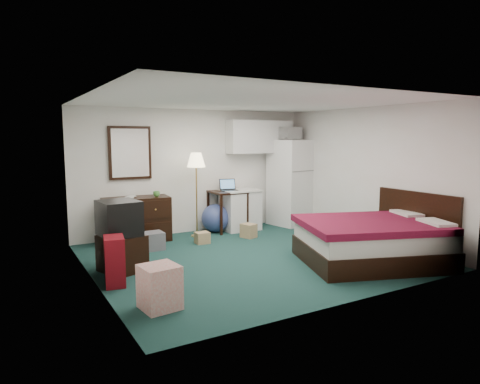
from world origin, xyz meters
TOP-DOWN VIEW (x-y plane):
  - floor at (0.00, 0.00)m, footprint 5.00×4.50m
  - ceiling at (0.00, 0.00)m, footprint 5.00×4.50m
  - walls at (0.00, 0.00)m, footprint 5.01×4.51m
  - mirror at (-1.35, 2.22)m, footprint 0.80×0.06m
  - upper_cabinets at (1.45, 2.08)m, footprint 1.50×0.35m
  - headboard at (2.46, -1.21)m, footprint 0.06×1.56m
  - dresser at (-1.34, 1.98)m, footprint 1.27×0.67m
  - floor_lamp at (-0.19, 1.79)m, footprint 0.43×0.43m
  - desk at (0.57, 1.93)m, footprint 0.66×0.66m
  - exercise_ball at (0.30, 1.96)m, footprint 0.71×0.71m
  - kitchen_counter at (0.86, 1.89)m, footprint 0.75×0.57m
  - fridge at (2.12, 1.84)m, footprint 0.90×0.90m
  - bed at (1.42, -1.21)m, footprint 2.47×2.20m
  - tv_stand at (-2.04, 0.30)m, footprint 0.68×0.72m
  - suitcase at (-2.28, -0.25)m, footprint 0.32×0.44m
  - retail_box at (-2.03, -1.30)m, footprint 0.45×0.45m
  - file_bin at (-1.31, 1.24)m, footprint 0.44×0.33m
  - cardboard_box_a at (-0.34, 1.21)m, footprint 0.25×0.22m
  - cardboard_box_b at (0.64, 1.19)m, footprint 0.30×0.33m
  - laptop at (0.61, 1.92)m, footprint 0.39×0.34m
  - crt_tv at (-2.06, 0.32)m, footprint 0.61×0.64m
  - microwave at (2.07, 1.87)m, footprint 0.52×0.31m
  - book_a at (-1.54, 1.97)m, footprint 0.16×0.07m
  - book_b at (-1.46, 2.09)m, footprint 0.15×0.04m
  - mug at (-0.97, 1.88)m, footprint 0.14×0.11m

SIDE VIEW (x-z plane):
  - floor at x=0.00m, z-range -0.01..0.01m
  - cardboard_box_a at x=-0.34m, z-range 0.00..0.21m
  - cardboard_box_b at x=0.64m, z-range 0.00..0.27m
  - file_bin at x=-1.31m, z-range 0.00..0.31m
  - retail_box at x=-2.03m, z-range 0.00..0.50m
  - tv_stand at x=-2.04m, z-range 0.00..0.53m
  - exercise_ball at x=0.30m, z-range 0.00..0.58m
  - suitcase at x=-2.28m, z-range 0.00..0.65m
  - bed at x=1.42m, z-range 0.00..0.66m
  - kitchen_counter at x=0.86m, z-range 0.00..0.82m
  - dresser at x=-1.34m, z-range 0.00..0.83m
  - desk at x=0.57m, z-range 0.00..0.84m
  - headboard at x=2.46m, z-range 0.05..1.05m
  - crt_tv at x=-2.06m, z-range 0.53..1.03m
  - floor_lamp at x=-0.19m, z-range 0.00..1.65m
  - mug at x=-0.97m, z-range 0.83..0.96m
  - book_b at x=-1.46m, z-range 0.83..1.04m
  - fridge at x=2.12m, z-range 0.00..1.89m
  - book_a at x=-1.54m, z-range 0.83..1.06m
  - laptop at x=0.61m, z-range 0.84..1.07m
  - walls at x=0.00m, z-range 0.00..2.50m
  - mirror at x=-1.35m, z-range 1.15..2.15m
  - upper_cabinets at x=1.45m, z-range 1.60..2.30m
  - microwave at x=2.07m, z-range 1.89..2.23m
  - ceiling at x=0.00m, z-range 2.50..2.50m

